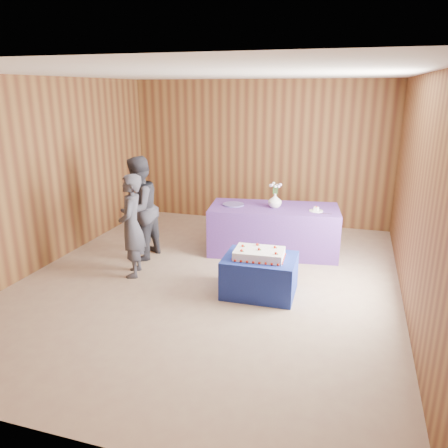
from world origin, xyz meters
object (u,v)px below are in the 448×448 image
at_px(serving_table, 273,230).
at_px(sheet_cake, 259,254).
at_px(guest_right, 138,209).
at_px(vase, 275,201).
at_px(cake_table, 260,275).
at_px(guest_left, 132,226).

bearing_deg(serving_table, sheet_cake, -93.92).
xyz_separation_m(serving_table, guest_right, (-1.92, -0.85, 0.42)).
height_order(vase, guest_right, guest_right).
bearing_deg(vase, sheet_cake, -86.28).
distance_m(cake_table, guest_right, 2.21).
distance_m(cake_table, vase, 1.63).
distance_m(guest_left, guest_right, 0.65).
bearing_deg(sheet_cake, guest_left, 173.97).
bearing_deg(vase, cake_table, -85.98).
bearing_deg(guest_right, cake_table, 76.34).
height_order(guest_left, guest_right, guest_right).
relative_size(cake_table, sheet_cake, 1.37).
bearing_deg(guest_left, cake_table, 68.64).
bearing_deg(vase, serving_table, 115.16).
xyz_separation_m(guest_left, guest_right, (-0.21, 0.61, 0.07)).
relative_size(serving_table, guest_right, 1.26).
bearing_deg(sheet_cake, serving_table, 91.30).
distance_m(vase, guest_right, 2.10).
bearing_deg(vase, guest_left, -140.13).
distance_m(cake_table, serving_table, 1.54).
height_order(cake_table, guest_left, guest_left).
xyz_separation_m(sheet_cake, guest_left, (-1.82, 0.10, 0.16)).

